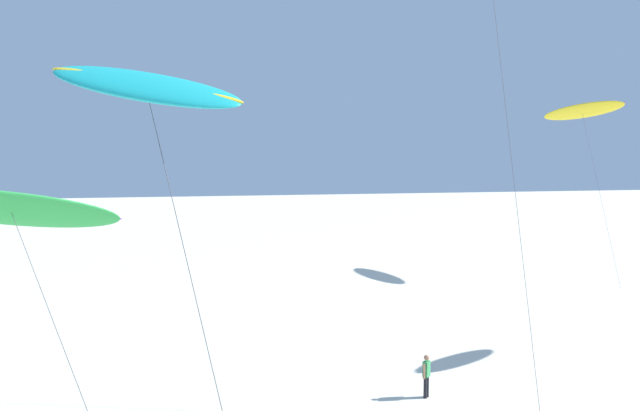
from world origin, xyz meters
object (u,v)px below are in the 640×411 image
at_px(flying_kite_3, 147,87).
at_px(person_near_right, 426,374).
at_px(flying_kite_4, 11,209).
at_px(flying_kite_2, 582,111).

distance_m(flying_kite_3, person_near_right, 16.18).
xyz_separation_m(flying_kite_4, person_near_right, (13.84, 3.18, -6.83)).
xyz_separation_m(flying_kite_2, flying_kite_4, (-36.04, -26.49, -4.79)).
relative_size(flying_kite_3, person_near_right, 7.03).
bearing_deg(flying_kite_3, flying_kite_2, 44.19).
bearing_deg(flying_kite_2, flying_kite_3, -135.81).
xyz_separation_m(flying_kite_2, person_near_right, (-22.20, -23.31, -11.62)).
distance_m(flying_kite_2, flying_kite_3, 44.97).
bearing_deg(flying_kite_2, person_near_right, -133.59).
relative_size(flying_kite_2, person_near_right, 8.16).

